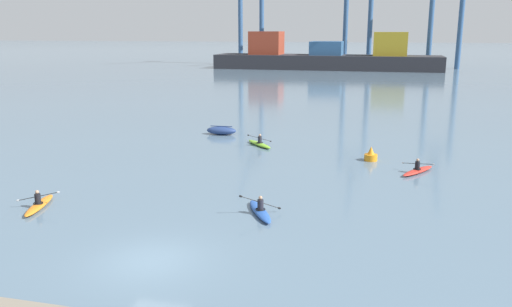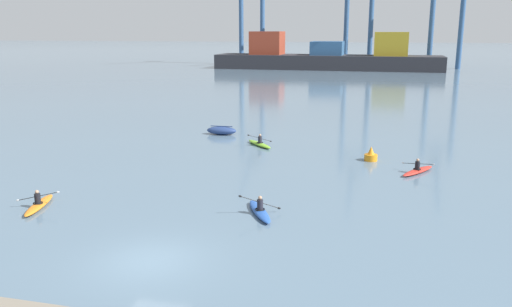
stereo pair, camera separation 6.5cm
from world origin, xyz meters
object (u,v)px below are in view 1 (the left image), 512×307
container_barge (326,57)px  channel_buoy (371,156)px  kayak_lime (259,144)px  capsized_dinghy (221,131)px  kayak_red (418,170)px  kayak_orange (39,204)px  kayak_blue (260,211)px

container_barge → channel_buoy: size_ratio=51.86×
kayak_lime → capsized_dinghy: bearing=140.0°
capsized_dinghy → kayak_red: bearing=-29.2°
container_barge → kayak_lime: size_ratio=17.74×
kayak_red → kayak_orange: size_ratio=0.93×
container_barge → kayak_lime: container_barge is taller
capsized_dinghy → channel_buoy: (12.85, -6.31, 0.01)m
kayak_lime → container_barge: bearing=93.0°
capsized_dinghy → kayak_orange: kayak_orange is taller
kayak_orange → kayak_lime: size_ratio=1.18×
container_barge → kayak_red: container_barge is taller
kayak_blue → kayak_lime: bearing=103.7°
capsized_dinghy → kayak_red: kayak_red is taller
container_barge → kayak_blue: (8.02, -99.00, -2.63)m
channel_buoy → kayak_blue: kayak_blue is taller
container_barge → channel_buoy: 87.73m
capsized_dinghy → kayak_blue: size_ratio=0.80×
capsized_dinghy → channel_buoy: bearing=-26.1°
kayak_blue → kayak_orange: 11.27m
kayak_red → kayak_lime: bearing=155.5°
container_barge → kayak_orange: 100.90m
kayak_red → kayak_lime: 12.74m
container_barge → kayak_blue: bearing=-85.4°
kayak_blue → kayak_orange: size_ratio=0.96×
container_barge → kayak_lime: (4.35, -83.99, -2.63)m
kayak_orange → kayak_lime: 18.40m
kayak_red → kayak_blue: bearing=-129.2°
kayak_lime → channel_buoy: bearing=-17.7°
container_barge → capsized_dinghy: container_barge is taller
kayak_blue → kayak_orange: (-11.12, -1.81, 0.00)m
container_barge → kayak_blue: size_ratio=15.79×
kayak_blue → kayak_orange: bearing=-170.7°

